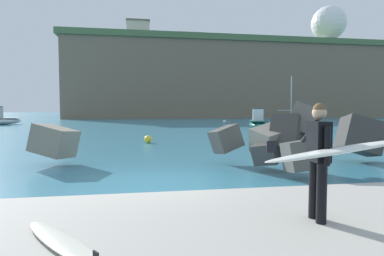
% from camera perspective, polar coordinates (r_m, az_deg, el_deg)
% --- Properties ---
extents(ground_plane, '(400.00, 400.00, 0.00)m').
position_cam_1_polar(ground_plane, '(8.59, -7.15, -9.64)').
color(ground_plane, teal).
extents(walkway_path, '(48.00, 4.40, 0.24)m').
position_cam_1_polar(walkway_path, '(4.74, -4.77, -19.07)').
color(walkway_path, '#B2ADA3').
rests_on(walkway_path, ground).
extents(breakwater_jetty, '(31.71, 6.45, 2.18)m').
position_cam_1_polar(breakwater_jetty, '(9.33, -1.08, -3.13)').
color(breakwater_jetty, gray).
rests_on(breakwater_jetty, ground).
extents(surfer_with_board, '(2.11, 1.22, 1.78)m').
position_cam_1_polar(surfer_with_board, '(5.16, 22.12, -4.12)').
color(surfer_with_board, black).
rests_on(surfer_with_board, walkway_path).
extents(spare_surfboard, '(1.44, 1.85, 0.19)m').
position_cam_1_polar(spare_surfboard, '(4.56, -21.71, -18.02)').
color(spare_surfboard, silver).
rests_on(spare_surfboard, walkway_path).
extents(boat_near_centre, '(5.91, 3.77, 6.10)m').
position_cam_1_polar(boat_near_centre, '(43.30, 17.44, 1.28)').
color(boat_near_centre, '#1E6656').
rests_on(boat_near_centre, ground).
extents(boat_mid_right, '(2.90, 4.59, 2.03)m').
position_cam_1_polar(boat_mid_right, '(32.25, 11.42, 0.97)').
color(boat_mid_right, '#1E6656').
rests_on(boat_mid_right, ground).
extents(mooring_buoy_inner, '(0.44, 0.44, 0.44)m').
position_cam_1_polar(mooring_buoy_inner, '(18.60, -7.68, -1.95)').
color(mooring_buoy_inner, yellow).
rests_on(mooring_buoy_inner, ground).
extents(mooring_buoy_middle, '(0.44, 0.44, 0.44)m').
position_cam_1_polar(mooring_buoy_middle, '(32.05, 11.32, 0.22)').
color(mooring_buoy_middle, silver).
rests_on(mooring_buoy_middle, ground).
extents(mooring_buoy_outer, '(0.44, 0.44, 0.44)m').
position_cam_1_polar(mooring_buoy_outer, '(44.39, 5.67, 1.12)').
color(mooring_buoy_outer, silver).
rests_on(mooring_buoy_outer, ground).
extents(headland_bluff, '(73.30, 36.67, 16.91)m').
position_cam_1_polar(headland_bluff, '(84.88, 5.35, 7.75)').
color(headland_bluff, '#756651').
rests_on(headland_bluff, ground).
extents(radar_dome, '(8.75, 8.75, 11.58)m').
position_cam_1_polar(radar_dome, '(95.28, 22.77, 16.18)').
color(radar_dome, silver).
rests_on(radar_dome, headland_bluff).
extents(station_building_west, '(5.22, 6.97, 4.75)m').
position_cam_1_polar(station_building_west, '(78.82, -9.43, 16.03)').
color(station_building_west, beige).
rests_on(station_building_west, headland_bluff).
extents(station_building_central, '(7.20, 7.33, 4.61)m').
position_cam_1_polar(station_building_central, '(89.27, -0.52, 14.52)').
color(station_building_central, '#B2ADA3').
rests_on(station_building_central, headland_bluff).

